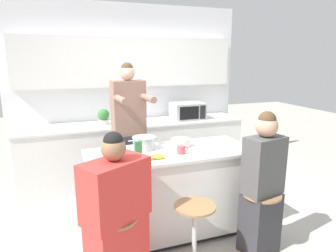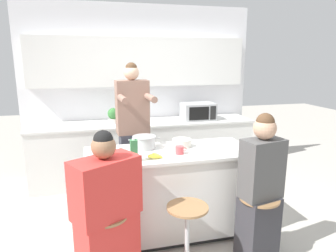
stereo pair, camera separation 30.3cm
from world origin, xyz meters
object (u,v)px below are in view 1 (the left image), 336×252
Objects in this scene: person_cooking at (129,141)px; banana_bunch at (158,156)px; bar_stool_center at (194,235)px; bar_stool_rightmost at (260,221)px; kitchen_island at (170,192)px; microwave at (188,111)px; coffee_cup_far at (181,150)px; juice_carton at (138,151)px; cooking_pot at (144,143)px; person_wrapped_blanket at (116,219)px; potted_plant at (104,117)px; person_seated_near at (262,190)px; fruit_bowl at (181,142)px; bar_stool_leftmost at (116,249)px; coffee_cup_near at (124,155)px.

person_cooking is 0.81m from banana_bunch.
bar_stool_rightmost is at bearing 0.05° from bar_stool_center.
bar_stool_center is (0.00, -0.63, -0.14)m from kitchen_island.
microwave is at bearing 58.52° from banana_bunch.
coffee_cup_far is 0.53× the size of juice_carton.
person_wrapped_blanket is at bearing -120.11° from cooking_pot.
potted_plant is (-0.47, 1.58, 0.57)m from kitchen_island.
banana_bunch is at bearing 8.83° from juice_carton.
bar_stool_center is at bearing -64.45° from banana_bunch.
person_cooking is at bearing 128.95° from bar_stool_rightmost.
cooking_pot is (-0.24, 0.15, 0.53)m from kitchen_island.
fruit_bowl is at bearing 114.30° from person_seated_near.
bar_stool_leftmost is at bearing 177.70° from bar_stool_center.
banana_bunch is 2.03m from microwave.
juice_carton is (-1.10, 0.40, 0.70)m from bar_stool_rightmost.
kitchen_island is at bearing 44.48° from banana_bunch.
person_seated_near is 2.19m from microwave.
person_cooking is at bearing 42.62° from person_wrapped_blanket.
microwave is at bearing 85.75° from bar_stool_rightmost.
juice_carton is (-0.57, -0.35, 0.06)m from fruit_bowl.
coffee_cup_near is (-0.51, 0.54, 0.64)m from bar_stool_center.
bar_stool_leftmost is 0.84m from coffee_cup_near.
bar_stool_leftmost is 0.44× the size of person_seated_near.
kitchen_island is 1.74m from potted_plant.
person_seated_near is at bearing -53.81° from person_cooking.
banana_bunch is (-0.28, -0.08, -0.02)m from coffee_cup_far.
juice_carton is 0.95× the size of potted_plant.
juice_carton is at bearing -112.86° from cooking_pot.
coffee_cup_far is (0.58, -0.04, 0.00)m from coffee_cup_near.
bar_stool_center is 1.00m from fruit_bowl.
banana_bunch is (0.48, 0.41, 0.34)m from person_wrapped_blanket.
potted_plant is (-1.32, 0.05, -0.01)m from microwave.
person_wrapped_blanket is 0.63m from juice_carton.
person_cooking reaches higher than cooking_pot.
fruit_bowl is 0.49m from banana_bunch.
juice_carton is (0.28, 0.38, 0.42)m from person_wrapped_blanket.
fruit_bowl is (0.47, -0.48, 0.06)m from person_cooking.
microwave is at bearing 24.42° from person_wrapped_blanket.
person_cooking reaches higher than bar_stool_leftmost.
potted_plant is (0.22, 2.19, 0.42)m from person_wrapped_blanket.
kitchen_island is 2.79× the size of bar_stool_rightmost.
person_wrapped_blanket is at bearing -95.72° from potted_plant.
person_cooking reaches higher than juice_carton.
person_seated_near reaches higher than kitchen_island.
fruit_bowl is at bearing 31.84° from juice_carton.
kitchen_island is 8.15× the size of fruit_bowl.
coffee_cup_far is at bearing 3.16° from person_wrapped_blanket.
bar_stool_leftmost is (-0.70, -0.60, -0.14)m from kitchen_island.
potted_plant is (-0.47, 2.21, 0.71)m from bar_stool_center.
person_seated_near is (0.01, 0.01, 0.32)m from bar_stool_rightmost.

